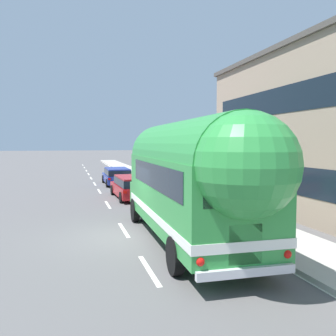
{
  "coord_description": "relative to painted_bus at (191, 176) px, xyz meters",
  "views": [
    {
      "loc": [
        -2.0,
        -12.78,
        3.39
      ],
      "look_at": [
        2.08,
        2.1,
        2.31
      ],
      "focal_mm": 38.65,
      "sensor_mm": 36.0,
      "label": 1
    }
  ],
  "objects": [
    {
      "name": "lane_markings",
      "position": [
        0.75,
        14.55,
        -2.3
      ],
      "size": [
        3.73,
        80.0,
        0.01
      ],
      "color": "silver",
      "rests_on": "ground"
    },
    {
      "name": "car_lead",
      "position": [
        -0.16,
        10.59,
        -1.51
      ],
      "size": [
        2.07,
        4.82,
        1.37
      ],
      "color": "#A5191E",
      "rests_on": "ground"
    },
    {
      "name": "sidewalk_slab",
      "position": [
        3.14,
        11.83,
        -2.23
      ],
      "size": [
        2.65,
        90.0,
        0.15
      ],
      "primitive_type": "cube",
      "color": "#ADA89E",
      "rests_on": "ground"
    },
    {
      "name": "ground_plane",
      "position": [
        -1.78,
        1.83,
        -2.3
      ],
      "size": [
        300.0,
        300.0,
        0.0
      ],
      "primitive_type": "plane",
      "color": "#565454"
    },
    {
      "name": "painted_bus",
      "position": [
        0.0,
        0.0,
        0.0
      ],
      "size": [
        2.74,
        11.0,
        4.12
      ],
      "color": "#2D8C3D",
      "rests_on": "ground"
    },
    {
      "name": "car_second",
      "position": [
        -0.11,
        17.97,
        -1.51
      ],
      "size": [
        2.0,
        4.64,
        1.37
      ],
      "color": "navy",
      "rests_on": "ground"
    }
  ]
}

